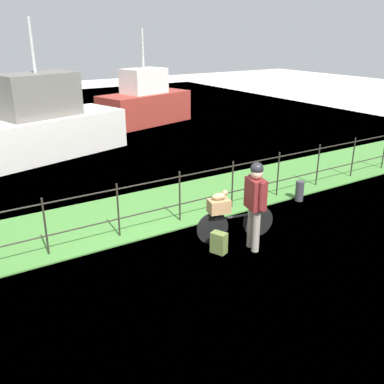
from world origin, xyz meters
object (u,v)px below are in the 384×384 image
Objects in this scene: terrier_dog at (220,196)px; mooring_bollard at (299,191)px; moored_boat_far at (42,127)px; cyclist_person at (255,199)px; backpack_on_paving at (219,243)px; bicycle_main at (235,224)px; moored_boat_near at (145,103)px; wooden_crate at (219,206)px.

mooring_bollard is (2.88, 0.73, -0.72)m from terrier_dog.
moored_boat_far is (-1.22, 7.99, 0.00)m from terrier_dog.
backpack_on_paving is at bearing 160.90° from cyclist_person.
bicycle_main reaches higher than backpack_on_paving.
moored_boat_near is at bearing 72.03° from bicycle_main.
moored_boat_far is (-4.10, 7.26, 0.72)m from mooring_bollard.
moored_boat_near reaches higher than backpack_on_paving.
wooden_crate is at bearing 167.05° from terrier_dog.
moored_boat_near is (4.13, 11.26, 0.68)m from backpack_on_paving.
bicycle_main is at bearing -79.22° from moored_boat_far.
terrier_dog is (-0.31, 0.07, 0.62)m from bicycle_main.
moored_boat_far is at bearing 98.71° from terrier_dog.
moored_boat_near is at bearing 137.19° from backpack_on_paving.
bicycle_main is 0.82m from cyclist_person.
cyclist_person reaches higher than terrier_dog.
backpack_on_paving is 3.30m from mooring_bollard.
moored_boat_near is (3.57, 11.00, 0.55)m from bicycle_main.
moored_boat_far is at bearing 98.55° from wooden_crate.
bicycle_main is 11.58m from moored_boat_near.
cyclist_person is 2.91m from mooring_bollard.
wooden_crate reaches higher than mooring_bollard.
wooden_crate is 0.72m from cyclist_person.
wooden_crate reaches higher than backpack_on_paving.
wooden_crate is 3.03m from mooring_bollard.
backpack_on_paving is at bearing -161.23° from mooring_bollard.
wooden_crate is 11.60m from moored_boat_near.
terrier_dog reaches higher than backpack_on_paving.
terrier_dog is (0.02, -0.01, 0.20)m from wooden_crate.
terrier_dog is at bearing 167.05° from bicycle_main.
cyclist_person reaches higher than wooden_crate.
moored_boat_far is (-5.10, -2.94, 0.08)m from moored_boat_near.
wooden_crate is 0.81× the size of mooring_bollard.
moored_boat_far reaches higher than moored_boat_near.
moored_boat_near is at bearing 84.40° from mooring_bollard.
moored_boat_near reaches higher than mooring_bollard.
backpack_on_paving is at bearing -123.85° from wooden_crate.
bicycle_main is 0.54m from wooden_crate.
bicycle_main is 3.90× the size of backpack_on_paving.
backpack_on_paving is (-0.62, 0.22, -0.80)m from cyclist_person.
moored_boat_near is (3.88, 10.93, -0.07)m from terrier_dog.
bicycle_main is 2.69m from mooring_bollard.
cyclist_person is at bearing -79.40° from moored_boat_far.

